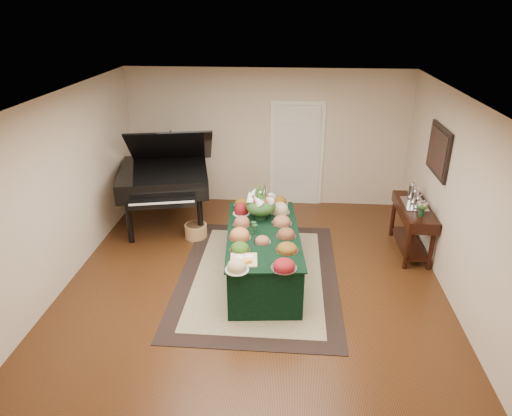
# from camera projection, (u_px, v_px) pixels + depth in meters

# --- Properties ---
(ground) EXTENTS (6.00, 6.00, 0.00)m
(ground) POSITION_uv_depth(u_px,v_px,m) (254.00, 280.00, 6.84)
(ground) COLOR black
(ground) RESTS_ON ground
(area_rug) EXTENTS (2.38, 3.33, 0.01)m
(area_rug) POSITION_uv_depth(u_px,v_px,m) (258.00, 275.00, 6.95)
(area_rug) COLOR black
(area_rug) RESTS_ON ground
(kitchen_doorway) EXTENTS (1.05, 0.07, 2.10)m
(kitchen_doorway) POSITION_uv_depth(u_px,v_px,m) (297.00, 155.00, 9.08)
(kitchen_doorway) COLOR white
(kitchen_doorway) RESTS_ON ground
(buffet_table) EXTENTS (1.24, 2.28, 0.76)m
(buffet_table) POSITION_uv_depth(u_px,v_px,m) (263.00, 255.00, 6.76)
(buffet_table) COLOR black
(buffet_table) RESTS_ON ground
(food_platters) EXTENTS (1.07, 2.38, 0.14)m
(food_platters) POSITION_uv_depth(u_px,v_px,m) (262.00, 226.00, 6.66)
(food_platters) COLOR silver
(food_platters) RESTS_ON buffet_table
(cutting_board) EXTENTS (0.38, 0.38, 0.10)m
(cutting_board) POSITION_uv_depth(u_px,v_px,m) (244.00, 258.00, 5.88)
(cutting_board) COLOR tan
(cutting_board) RESTS_ON buffet_table
(green_goblets) EXTENTS (0.10, 0.16, 0.18)m
(green_goblets) POSITION_uv_depth(u_px,v_px,m) (254.00, 229.00, 6.50)
(green_goblets) COLOR #14341D
(green_goblets) RESTS_ON buffet_table
(floral_centerpiece) EXTENTS (0.48, 0.48, 0.48)m
(floral_centerpiece) POSITION_uv_depth(u_px,v_px,m) (261.00, 202.00, 6.90)
(floral_centerpiece) COLOR #14341D
(floral_centerpiece) RESTS_ON buffet_table
(grand_piano) EXTENTS (1.89, 2.11, 1.87)m
(grand_piano) POSITION_uv_depth(u_px,v_px,m) (165.00, 176.00, 8.19)
(grand_piano) COLOR black
(grand_piano) RESTS_ON ground
(wicker_basket) EXTENTS (0.39, 0.39, 0.24)m
(wicker_basket) POSITION_uv_depth(u_px,v_px,m) (196.00, 231.00, 8.04)
(wicker_basket) COLOR #A47942
(wicker_basket) RESTS_ON ground
(mahogany_sideboard) EXTENTS (0.45, 1.33, 0.83)m
(mahogany_sideboard) POSITION_uv_depth(u_px,v_px,m) (413.00, 217.00, 7.38)
(mahogany_sideboard) COLOR black
(mahogany_sideboard) RESTS_ON ground
(tea_service) EXTENTS (0.34, 0.74, 0.30)m
(tea_service) POSITION_uv_depth(u_px,v_px,m) (415.00, 199.00, 7.29)
(tea_service) COLOR silver
(tea_service) RESTS_ON mahogany_sideboard
(pink_bouquet) EXTENTS (0.19, 0.19, 0.24)m
(pink_bouquet) POSITION_uv_depth(u_px,v_px,m) (422.00, 206.00, 6.89)
(pink_bouquet) COLOR #14341D
(pink_bouquet) RESTS_ON mahogany_sideboard
(wall_painting) EXTENTS (0.05, 0.95, 0.75)m
(wall_painting) POSITION_uv_depth(u_px,v_px,m) (439.00, 151.00, 6.90)
(wall_painting) COLOR black
(wall_painting) RESTS_ON ground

